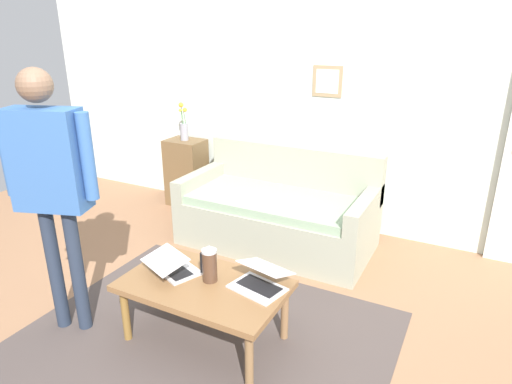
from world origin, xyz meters
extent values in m
plane|color=#95694B|center=(0.00, 0.00, 0.00)|extent=(7.68, 7.68, 0.00)
cube|color=#4B403C|center=(-0.01, 0.10, 0.00)|extent=(2.35, 2.03, 0.01)
cube|color=silver|center=(0.00, -2.20, 1.35)|extent=(7.04, 0.10, 2.70)
cube|color=#9E835F|center=(-0.04, -2.15, 1.46)|extent=(0.29, 0.02, 0.29)
cube|color=silver|center=(-0.04, -2.14, 1.46)|extent=(0.22, 0.00, 0.22)
cube|color=#9B9C86|center=(0.16, -1.47, 0.21)|extent=(1.75, 0.89, 0.42)
cube|color=#90A988|center=(0.16, -1.45, 0.46)|extent=(1.51, 0.81, 0.08)
cube|color=#9B9C86|center=(0.16, -1.84, 0.65)|extent=(1.75, 0.14, 0.46)
cube|color=#9B9C86|center=(-0.66, -1.47, 0.52)|extent=(0.12, 0.89, 0.20)
cube|color=#9B9C86|center=(0.97, -1.47, 0.52)|extent=(0.12, 0.89, 0.20)
cube|color=brown|center=(-0.01, 0.00, 0.41)|extent=(1.05, 0.62, 0.04)
cylinder|color=brown|center=(-0.47, 0.24, 0.19)|extent=(0.05, 0.05, 0.39)
cylinder|color=brown|center=(0.45, 0.24, 0.19)|extent=(0.05, 0.05, 0.39)
cylinder|color=olive|center=(-0.47, -0.25, 0.19)|extent=(0.05, 0.05, 0.39)
cylinder|color=brown|center=(0.45, -0.25, 0.19)|extent=(0.05, 0.05, 0.39)
cube|color=silver|center=(0.23, -0.04, 0.43)|extent=(0.36, 0.32, 0.01)
cube|color=black|center=(0.23, -0.03, 0.44)|extent=(0.28, 0.22, 0.00)
cube|color=silver|center=(0.26, 0.03, 0.54)|extent=(0.36, 0.31, 0.06)
cube|color=white|center=(0.26, 0.03, 0.54)|extent=(0.32, 0.27, 0.05)
cube|color=silver|center=(-0.34, -0.10, 0.43)|extent=(0.37, 0.30, 0.01)
cube|color=black|center=(-0.35, -0.12, 0.44)|extent=(0.30, 0.19, 0.00)
cube|color=silver|center=(-0.36, -0.18, 0.54)|extent=(0.36, 0.28, 0.07)
cube|color=white|center=(-0.36, -0.18, 0.54)|extent=(0.33, 0.25, 0.06)
cylinder|color=#4C3323|center=(-0.03, -0.05, 0.53)|extent=(0.09, 0.09, 0.20)
cylinder|color=#B7B7BC|center=(-0.03, -0.05, 0.64)|extent=(0.10, 0.10, 0.02)
sphere|color=#B2B2B7|center=(-0.03, -0.05, 0.66)|extent=(0.03, 0.03, 0.03)
cube|color=black|center=(0.03, -0.05, 0.54)|extent=(0.01, 0.01, 0.14)
cube|color=brown|center=(1.52, -1.94, 0.38)|extent=(0.42, 0.32, 0.76)
cylinder|color=#91909A|center=(1.52, -1.94, 0.86)|extent=(0.09, 0.09, 0.19)
cylinder|color=#3D7038|center=(1.53, -1.92, 1.02)|extent=(0.02, 0.02, 0.15)
sphere|color=yellow|center=(1.54, -1.91, 1.10)|extent=(0.03, 0.03, 0.03)
cylinder|color=#3D7038|center=(1.52, -1.92, 1.05)|extent=(0.03, 0.01, 0.21)
sphere|color=gold|center=(1.52, -1.91, 1.16)|extent=(0.05, 0.05, 0.05)
cylinder|color=#3D7038|center=(1.50, -1.93, 1.03)|extent=(0.01, 0.03, 0.15)
sphere|color=gold|center=(1.49, -1.93, 1.10)|extent=(0.05, 0.05, 0.05)
cylinder|color=#242E3F|center=(0.95, 0.33, 0.44)|extent=(0.09, 0.09, 0.88)
cylinder|color=#242E3F|center=(0.80, 0.28, 0.44)|extent=(0.09, 0.09, 0.88)
cube|color=#345D9C|center=(0.87, 0.31, 1.20)|extent=(0.48, 0.33, 0.63)
cylinder|color=#345D9C|center=(1.12, 0.39, 1.23)|extent=(0.10, 0.10, 0.53)
cylinder|color=#345D9C|center=(0.63, 0.22, 1.23)|extent=(0.10, 0.10, 0.53)
sphere|color=brown|center=(0.87, 0.31, 1.64)|extent=(0.20, 0.20, 0.20)
camera|label=1|loc=(-1.44, 2.02, 1.95)|focal=31.31mm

